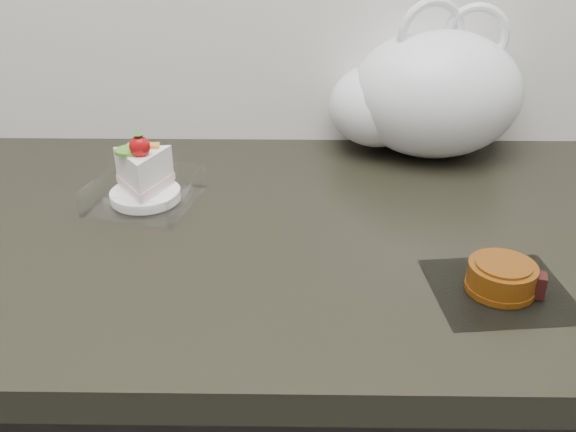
% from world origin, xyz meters
% --- Properties ---
extents(cake_tray, '(0.16, 0.16, 0.11)m').
position_xyz_m(cake_tray, '(-0.16, 1.75, 0.93)').
color(cake_tray, white).
rests_on(cake_tray, counter).
extents(mooncake_wrap, '(0.16, 0.16, 0.04)m').
position_xyz_m(mooncake_wrap, '(0.29, 1.54, 0.91)').
color(mooncake_wrap, white).
rests_on(mooncake_wrap, counter).
extents(plastic_bag, '(0.33, 0.24, 0.25)m').
position_xyz_m(plastic_bag, '(0.26, 1.94, 1.00)').
color(plastic_bag, white).
rests_on(plastic_bag, counter).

